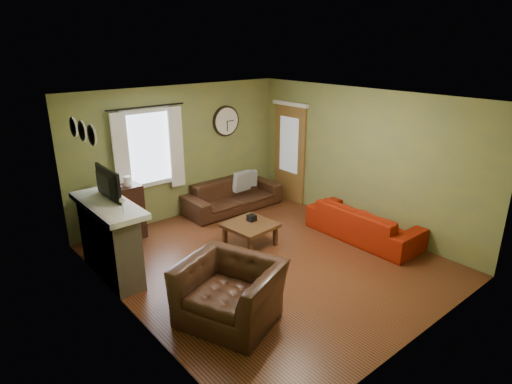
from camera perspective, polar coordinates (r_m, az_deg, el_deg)
floor at (r=7.06m, az=1.48°, el=-9.08°), size 4.60×5.20×0.00m
ceiling at (r=6.24m, az=1.69°, el=12.36°), size 4.60×5.20×0.00m
wall_left at (r=5.39m, az=-17.12°, el=-4.07°), size 0.00×5.20×2.60m
wall_right at (r=8.18m, az=13.78°, el=4.24°), size 0.00×5.20×2.60m
wall_back at (r=8.58m, az=-10.04°, el=5.21°), size 4.60×0.00×2.60m
wall_front at (r=5.04m, az=21.68°, el=-6.32°), size 4.60×0.00×2.60m
fireplace at (r=6.74m, az=-18.87°, el=-6.40°), size 0.40×1.40×1.10m
firebox at (r=6.91m, az=-17.18°, el=-7.87°), size 0.04×0.60×0.55m
mantel at (r=6.53m, az=-19.19°, el=-1.66°), size 0.58×1.60×0.08m
tv at (r=6.60m, az=-19.72°, el=0.48°), size 0.08×0.60×0.35m
tv_screen at (r=6.61m, az=-19.13°, el=1.09°), size 0.02×0.62×0.36m
medallion_left at (r=5.84m, az=-21.04°, el=7.10°), size 0.28×0.28×0.03m
medallion_mid at (r=6.17m, az=-22.15°, el=7.56°), size 0.28×0.28×0.03m
medallion_right at (r=6.50m, az=-23.15°, el=7.98°), size 0.28×0.28×0.03m
window_pane at (r=8.20m, az=-14.29°, el=5.68°), size 1.00×0.02×1.30m
curtain_rod at (r=7.97m, az=-14.43°, el=10.93°), size 0.03×0.03×1.50m
curtain_left at (r=7.91m, az=-17.50°, el=4.50°), size 0.28×0.04×1.55m
curtain_right at (r=8.37m, az=-10.57°, el=5.88°), size 0.28×0.04×1.55m
wall_clock at (r=9.01m, az=-3.96°, el=9.40°), size 0.64×0.06×0.64m
door at (r=9.39m, az=4.49°, el=5.12°), size 0.05×0.90×2.10m
bookshelf at (r=7.89m, az=-17.75°, el=-2.89°), size 0.83×0.35×0.99m
book at (r=7.70m, az=-18.55°, el=0.18°), size 0.24×0.25×0.02m
sofa_brown at (r=9.01m, az=-3.12°, el=-0.42°), size 2.11×0.82×0.62m
pillow_left at (r=9.29m, az=-0.99°, el=1.80°), size 0.37×0.21×0.35m
pillow_right at (r=9.12m, az=-1.82°, el=1.46°), size 0.43×0.14×0.42m
sofa_red at (r=7.91m, az=14.12°, el=-3.97°), size 0.81×2.08×0.61m
armchair at (r=5.54m, az=-3.51°, el=-13.19°), size 1.42×1.50×0.78m
coffee_table at (r=7.44m, az=-0.79°, el=-5.71°), size 0.85×0.85×0.41m
tissue_box at (r=7.48m, az=-0.58°, el=-3.93°), size 0.14×0.14×0.10m
wine_glass_a at (r=6.02m, az=-17.33°, el=-1.70°), size 0.08×0.08×0.22m
wine_glass_b at (r=6.04m, az=-17.40°, el=-1.69°), size 0.07×0.07×0.21m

